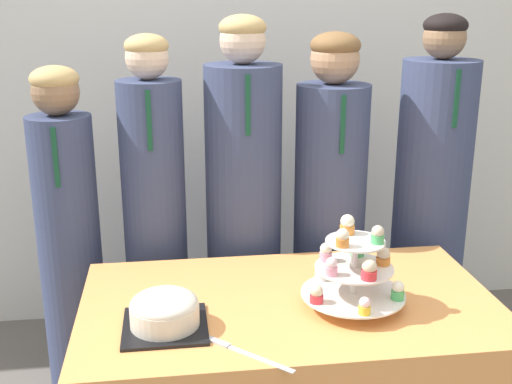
% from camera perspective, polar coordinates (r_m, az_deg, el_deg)
% --- Properties ---
extents(wall_back, '(9.00, 0.06, 2.70)m').
position_cam_1_polar(wall_back, '(3.25, -1.43, 11.81)').
color(wall_back, silver).
rests_on(wall_back, ground_plane).
extents(round_cake, '(0.25, 0.25, 0.11)m').
position_cam_1_polar(round_cake, '(1.92, -8.14, -10.40)').
color(round_cake, black).
rests_on(round_cake, table).
extents(cake_knife, '(0.24, 0.22, 0.01)m').
position_cam_1_polar(cake_knife, '(1.83, -2.19, -13.67)').
color(cake_knife, silver).
rests_on(cake_knife, table).
extents(cupcake_stand, '(0.33, 0.33, 0.28)m').
position_cam_1_polar(cupcake_stand, '(2.02, 8.68, -6.76)').
color(cupcake_stand, silver).
rests_on(cupcake_stand, table).
extents(student_0, '(0.24, 0.25, 1.41)m').
position_cam_1_polar(student_0, '(2.65, -16.20, -4.99)').
color(student_0, '#384266').
rests_on(student_0, ground_plane).
extents(student_1, '(0.25, 0.25, 1.52)m').
position_cam_1_polar(student_1, '(2.60, -8.90, -3.84)').
color(student_1, '#384266').
rests_on(student_1, ground_plane).
extents(student_2, '(0.30, 0.31, 1.59)m').
position_cam_1_polar(student_2, '(2.61, -1.09, -3.11)').
color(student_2, '#384266').
rests_on(student_2, ground_plane).
extents(student_3, '(0.29, 0.30, 1.52)m').
position_cam_1_polar(student_3, '(2.68, 6.50, -3.18)').
color(student_3, '#384266').
rests_on(student_3, ground_plane).
extents(student_4, '(0.31, 0.31, 1.59)m').
position_cam_1_polar(student_4, '(2.80, 15.14, -2.31)').
color(student_4, '#384266').
rests_on(student_4, ground_plane).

